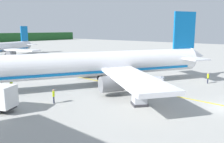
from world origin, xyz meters
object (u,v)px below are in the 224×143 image
cargo_container_near (159,83)px  crew_marshaller (11,82)px  crew_loader_right (208,77)px  crew_loader_left (54,95)px  airliner_foreground (100,64)px  cargo_container_far (139,97)px

cargo_container_near → crew_marshaller: (-14.60, 16.46, 0.14)m
crew_marshaller → crew_loader_right: size_ratio=1.01×
cargo_container_near → crew_loader_left: 15.70m
crew_marshaller → crew_loader_right: 31.09m
airliner_foreground → cargo_container_near: bearing=-64.3°
cargo_container_near → crew_loader_left: (-14.49, 6.04, 0.13)m
crew_loader_left → cargo_container_near: bearing=-22.6°
crew_loader_left → crew_marshaller: bearing=90.6°
crew_loader_left → crew_loader_right: size_ratio=1.00×
airliner_foreground → crew_loader_right: bearing=-45.2°
cargo_container_far → airliner_foreground: bearing=68.1°
crew_marshaller → airliner_foreground: bearing=-37.4°
crew_loader_right → cargo_container_far: bearing=172.8°
cargo_container_far → crew_marshaller: cargo_container_far is taller
cargo_container_near → crew_marshaller: bearing=131.6°
cargo_container_near → crew_loader_right: (8.55, -4.29, 0.13)m
cargo_container_far → crew_loader_right: 16.97m
airliner_foreground → cargo_container_near: airliner_foreground is taller
airliner_foreground → cargo_container_far: (-4.25, -10.55, -2.45)m
crew_loader_right → cargo_container_near: bearing=153.4°
cargo_container_near → cargo_container_far: (-8.29, -2.16, 0.02)m
cargo_container_far → crew_loader_right: cargo_container_far is taller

